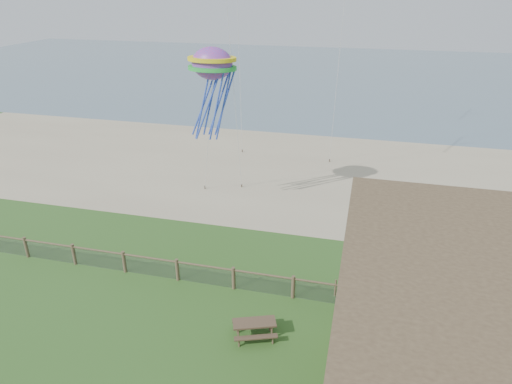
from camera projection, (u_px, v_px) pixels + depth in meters
ground at (190, 380)px, 17.62m from camera, size 160.00×160.00×0.00m
sand_beach at (290, 171)px, 36.99m from camera, size 72.00×20.00×0.02m
ocean at (337, 74)px, 75.74m from camera, size 160.00×68.00×0.02m
chainlink_fence at (234, 279)px, 22.67m from camera, size 36.20×0.20×1.25m
picnic_table at (254, 329)px, 19.68m from camera, size 2.22×1.95×0.78m
octopus_kite at (213, 90)px, 27.43m from camera, size 3.44×2.85×6.12m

